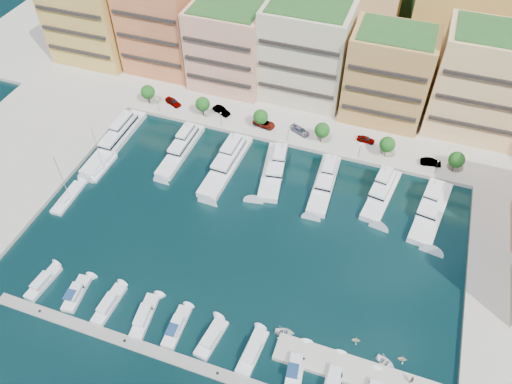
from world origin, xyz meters
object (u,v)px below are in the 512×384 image
yacht_6 (431,208)px  tree_3 (322,130)px  car_1 (222,111)px  tree_1 (203,104)px  lamppost_0 (158,103)px  tender_2 (386,363)px  cruiser_2 (109,305)px  yacht_0 (117,138)px  tree_0 (148,92)px  lamppost_3 (360,148)px  tree_4 (387,144)px  car_3 (300,130)px  car_5 (431,162)px  lamppost_1 (221,117)px  tender_0 (285,333)px  cruiser_3 (144,316)px  cruiser_6 (252,352)px  sailboat_2 (102,168)px  yacht_4 (325,181)px  car_2 (264,123)px  cruiser_7 (296,367)px  yacht_2 (227,162)px  car_0 (173,102)px  yacht_1 (182,148)px  cruiser_8 (333,379)px  cruiser_1 (76,294)px  cruiser_4 (176,327)px  tender_3 (402,359)px  cruiser_0 (43,283)px  tender_1 (356,340)px  lamppost_4 (437,165)px  sailboat_1 (68,198)px  lamppost_2 (288,132)px  person_0 (342,375)px  person_1 (411,380)px  cruiser_5 (211,339)px  tree_2 (261,117)px  yacht_5 (382,192)px

yacht_6 → tree_3: bearing=154.4°
car_1 → tree_1: bearing=145.3°
lamppost_0 → tender_2: bearing=-35.9°
cruiser_2 → yacht_0: bearing=118.3°
tree_0 → lamppost_3: (58.00, -2.30, -0.92)m
tree_4 → car_3: 22.16m
car_3 → car_5: (32.73, -1.07, 0.04)m
lamppost_1 → tender_0: bearing=-56.9°
cruiser_3 → tender_0: 26.12m
cruiser_6 → sailboat_2: size_ratio=0.69×
yacht_4 → car_2: yacht_4 is taller
tree_3 → cruiser_7: size_ratio=0.62×
yacht_2 → tender_0: (26.06, -37.71, -0.83)m
sailboat_2 → car_0: size_ratio=2.63×
yacht_0 → cruiser_2: size_ratio=2.82×
yacht_1 → yacht_2: 12.60m
cruiser_8 → cruiser_6: bearing=-180.0°
cruiser_1 → cruiser_4: (21.21, -0.01, -0.00)m
tree_0 → cruiser_6: bearing=-49.1°
yacht_1 → sailboat_2: (-15.50, -12.28, -0.78)m
tender_2 → tender_3: tender_3 is taller
cruiser_0 → yacht_0: bearing=100.7°
tender_1 → lamppost_0: bearing=43.3°
lamppost_4 → sailboat_1: sailboat_1 is taller
sailboat_2 → car_5: bearing=19.7°
lamppost_2 → yacht_2: bearing=-132.4°
lamppost_1 → person_0: lamppost_1 is taller
tree_0 → car_2: tree_0 is taller
tree_4 → yacht_2: bearing=-157.3°
yacht_6 → person_1: (0.64, -40.82, 0.74)m
yacht_1 → cruiser_3: bearing=-73.6°
yacht_2 → car_1: size_ratio=4.40×
yacht_2 → car_2: 16.50m
tree_4 → cruiser_3: bearing=-121.0°
cruiser_2 → tender_0: (33.02, 5.60, -0.17)m
tree_1 → car_1: 5.64m
yacht_0 → tender_2: (73.79, -36.06, -0.84)m
tree_0 → cruiser_8: bearing=-41.8°
lamppost_1 → person_1: bearing=-43.4°
yacht_1 → cruiser_5: bearing=-59.1°
tree_2 → cruiser_5: tree_2 is taller
lamppost_0 → cruiser_3: bearing=-65.7°
tender_2 → car_5: 52.76m
tender_0 → lamppost_4: bearing=-33.0°
lamppost_2 → cruiser_8: size_ratio=0.48×
lamppost_2 → yacht_6: (36.56, -11.37, -2.62)m
tree_2 → cruiser_1: bearing=-106.8°
yacht_5 → yacht_1: bearing=-178.4°
tender_0 → car_1: 64.98m
lamppost_3 → tender_2: bearing=-73.4°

